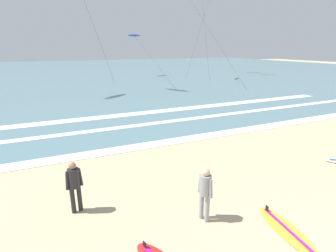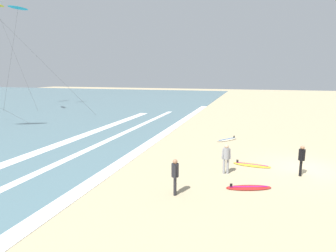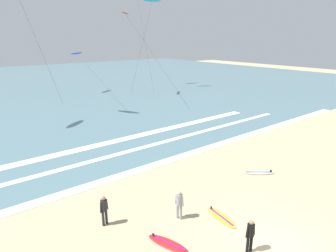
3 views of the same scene
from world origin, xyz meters
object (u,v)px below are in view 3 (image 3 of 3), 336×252
(surfer_left_near, at_px, (179,202))
(surfboard_foreground_flat, at_px, (168,244))
(surfboard_right_spare, at_px, (259,173))
(kite_red_distant_low, at_px, (125,14))
(surfer_left_far, at_px, (250,233))
(surfboard_left_pile, at_px, (221,217))
(surfer_background_far, at_px, (104,208))
(kite_cyan_distant_high, at_px, (152,1))
(kite_blue_far_right, at_px, (77,54))

(surfer_left_near, bearing_deg, surfboard_foreground_flat, -144.39)
(surfboard_foreground_flat, distance_m, surfboard_right_spare, 9.55)
(surfboard_foreground_flat, distance_m, kite_red_distant_low, 37.36)
(surfer_left_far, relative_size, surfboard_left_pile, 0.74)
(surfer_background_far, bearing_deg, surfboard_right_spare, -6.76)
(kite_cyan_distant_high, bearing_deg, kite_blue_far_right, 161.09)
(surfer_background_far, xyz_separation_m, kite_cyan_distant_high, (25.11, 31.30, 13.83))
(surfer_background_far, distance_m, kite_cyan_distant_high, 42.44)
(surfer_background_far, xyz_separation_m, surfboard_foreground_flat, (1.58, -3.08, -0.91))
(surfer_background_far, bearing_deg, surfboard_left_pile, -32.71)
(surfboard_left_pile, distance_m, kite_blue_far_right, 40.00)
(kite_blue_far_right, distance_m, kite_red_distant_low, 10.72)
(surfer_background_far, relative_size, kite_red_distant_low, 0.11)
(surfer_background_far, distance_m, kite_red_distant_low, 35.30)
(surfer_left_near, height_order, kite_red_distant_low, kite_red_distant_low)
(surfboard_right_spare, relative_size, kite_blue_far_right, 0.12)
(surfer_left_far, relative_size, kite_blue_far_right, 0.09)
(surfboard_right_spare, bearing_deg, surfboard_left_pile, -162.25)
(surfboard_left_pile, bearing_deg, surfer_left_near, 142.91)
(surfer_background_far, height_order, kite_blue_far_right, kite_blue_far_right)
(surfer_background_far, bearing_deg, surfboard_foreground_flat, -62.82)
(surfer_background_far, xyz_separation_m, surfboard_right_spare, (10.97, -1.30, -0.91))
(surfer_left_far, distance_m, surfer_background_far, 6.95)
(surfboard_left_pile, xyz_separation_m, kite_cyan_distant_high, (20.11, 34.51, 14.74))
(surfer_left_far, xyz_separation_m, surfer_background_far, (-4.09, 5.62, 0.00))
(kite_red_distant_low, bearing_deg, kite_cyan_distant_high, 24.12)
(surfboard_right_spare, height_order, kite_blue_far_right, kite_blue_far_right)
(surfer_background_far, bearing_deg, kite_red_distant_low, 57.36)
(kite_red_distant_low, bearing_deg, surfer_background_far, -122.64)
(surfboard_right_spare, xyz_separation_m, kite_red_distant_low, (7.05, 29.43, 12.30))
(surfboard_foreground_flat, distance_m, kite_cyan_distant_high, 44.19)
(surfer_left_near, bearing_deg, surfer_background_far, 149.85)
(surfer_background_far, xyz_separation_m, surfer_left_near, (3.25, -1.89, 0.00))
(surfboard_foreground_flat, bearing_deg, surfer_left_far, -45.35)
(kite_blue_far_right, bearing_deg, surfboard_right_spare, -93.05)
(kite_blue_far_right, bearing_deg, kite_red_distant_low, -55.26)
(surfboard_left_pile, distance_m, kite_red_distant_low, 36.10)
(surfer_left_far, height_order, surfboard_right_spare, surfer_left_far)
(surfer_background_far, distance_m, surfboard_foreground_flat, 3.58)
(surfer_left_far, relative_size, surfboard_right_spare, 0.79)
(kite_blue_far_right, bearing_deg, surfer_left_far, -102.13)
(surfer_background_far, distance_m, kite_blue_far_right, 38.15)
(surfer_left_far, distance_m, surfboard_foreground_flat, 3.68)
(surfer_left_far, distance_m, kite_blue_far_right, 42.39)
(surfer_left_near, height_order, surfboard_right_spare, surfer_left_near)
(surfboard_foreground_flat, height_order, surfboard_left_pile, same)
(surfboard_left_pile, xyz_separation_m, kite_red_distant_low, (13.02, 31.34, 12.30))
(surfer_left_far, bearing_deg, surfer_left_near, 102.69)
(surfer_background_far, xyz_separation_m, kite_red_distant_low, (18.02, 28.13, 11.39))
(surfer_left_far, height_order, kite_blue_far_right, kite_blue_far_right)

